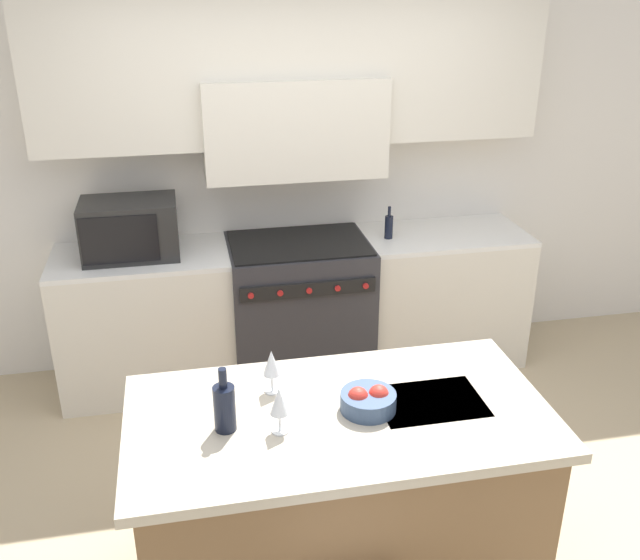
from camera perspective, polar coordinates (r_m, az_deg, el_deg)
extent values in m
plane|color=tan|center=(3.73, 2.88, -19.48)|extent=(10.00, 10.00, 0.00)
cube|color=silver|center=(4.76, -2.54, 9.17)|extent=(10.00, 0.06, 2.70)
cube|color=silver|center=(4.45, -2.27, 16.33)|extent=(3.07, 0.34, 0.85)
cube|color=silver|center=(4.47, -2.13, 12.15)|extent=(1.12, 0.40, 0.60)
cube|color=silver|center=(4.72, -13.69, -3.41)|extent=(1.08, 0.62, 0.90)
cube|color=white|center=(4.53, -14.25, 1.79)|extent=(1.08, 0.62, 0.03)
cube|color=silver|center=(5.01, 9.57, -1.38)|extent=(1.08, 0.62, 0.90)
cube|color=white|center=(4.84, 9.94, 3.59)|extent=(1.08, 0.62, 0.03)
cube|color=#2D2D33|center=(4.74, -1.66, -2.34)|extent=(0.90, 0.66, 0.93)
cube|color=black|center=(4.55, -1.73, 2.97)|extent=(0.87, 0.61, 0.01)
cube|color=black|center=(4.31, -0.92, -0.77)|extent=(0.83, 0.02, 0.09)
cylinder|color=#B21E1E|center=(4.25, -5.56, -1.23)|extent=(0.04, 0.02, 0.04)
cylinder|color=#B21E1E|center=(4.27, -3.21, -1.03)|extent=(0.04, 0.02, 0.04)
cylinder|color=#B21E1E|center=(4.30, -0.89, -0.84)|extent=(0.04, 0.02, 0.04)
cylinder|color=#B21E1E|center=(4.33, 1.41, -0.64)|extent=(0.04, 0.02, 0.04)
cylinder|color=#B21E1E|center=(4.37, 3.66, -0.45)|extent=(0.04, 0.02, 0.04)
cube|color=black|center=(4.47, -14.96, 4.00)|extent=(0.57, 0.37, 0.35)
cube|color=black|center=(4.29, -15.74, 3.10)|extent=(0.44, 0.01, 0.29)
cube|color=brown|center=(3.25, 1.47, -17.32)|extent=(1.63, 0.84, 0.85)
cube|color=#B2A893|center=(2.97, 1.56, -10.84)|extent=(1.73, 0.91, 0.04)
cube|color=#2D2D30|center=(3.06, 8.80, -9.64)|extent=(0.44, 0.32, 0.01)
cylinder|color=#B2B2B7|center=(3.21, 7.66, -7.76)|extent=(0.02, 0.02, 0.00)
cylinder|color=black|center=(2.83, -7.64, -10.14)|extent=(0.09, 0.09, 0.19)
cylinder|color=black|center=(2.76, -7.79, -7.79)|extent=(0.03, 0.03, 0.08)
cylinder|color=white|center=(2.85, -3.22, -11.96)|extent=(0.07, 0.07, 0.01)
cylinder|color=white|center=(2.82, -3.24, -11.25)|extent=(0.01, 0.01, 0.08)
cone|color=white|center=(2.77, -3.28, -9.62)|extent=(0.07, 0.07, 0.11)
cylinder|color=white|center=(3.09, -3.83, -8.84)|extent=(0.07, 0.07, 0.01)
cylinder|color=white|center=(3.06, -3.85, -8.17)|extent=(0.01, 0.01, 0.08)
cone|color=white|center=(3.01, -3.90, -6.61)|extent=(0.07, 0.07, 0.11)
cylinder|color=#384C6B|center=(2.96, 3.87, -9.68)|extent=(0.23, 0.23, 0.08)
sphere|color=red|center=(2.93, 3.06, -9.33)|extent=(0.09, 0.09, 0.09)
sphere|color=red|center=(2.95, 4.72, -9.13)|extent=(0.08, 0.08, 0.08)
cylinder|color=black|center=(4.66, 5.52, 4.23)|extent=(0.05, 0.05, 0.15)
cylinder|color=black|center=(4.62, 5.57, 5.48)|extent=(0.02, 0.02, 0.06)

